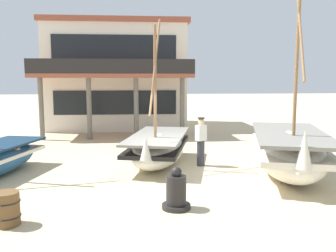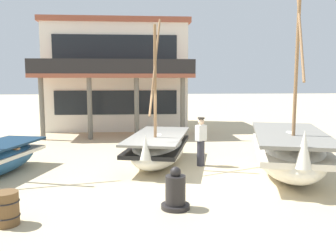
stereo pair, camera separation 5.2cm
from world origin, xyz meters
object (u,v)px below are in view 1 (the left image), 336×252
fisherman_by_hull (201,142)px  wooden_barrel (7,209)px  fishing_boat_centre_large (290,151)px  harbor_building_main (118,75)px  capstan_winch (176,192)px  fishing_boat_near_left (158,148)px

fisherman_by_hull → wooden_barrel: 6.79m
fishing_boat_centre_large → harbor_building_main: size_ratio=0.80×
capstan_winch → wooden_barrel: 3.63m
fishing_boat_near_left → wooden_barrel: fishing_boat_near_left is taller
fishing_boat_centre_large → harbor_building_main: bearing=115.6°
fisherman_by_hull → capstan_winch: fisherman_by_hull is taller
harbor_building_main → fisherman_by_hull: bearing=-72.7°
fisherman_by_hull → wooden_barrel: size_ratio=2.41×
fishing_boat_centre_large → harbor_building_main: fishing_boat_centre_large is taller
fishing_boat_near_left → fisherman_by_hull: 1.51m
fisherman_by_hull → capstan_winch: (-1.29, -4.05, -0.44)m
fishing_boat_near_left → fishing_boat_centre_large: 4.35m
capstan_winch → fishing_boat_near_left: bearing=92.2°
fisherman_by_hull → fishing_boat_near_left: bearing=169.0°
fishing_boat_near_left → fishing_boat_centre_large: (3.98, -1.75, 0.16)m
fisherman_by_hull → capstan_winch: 4.28m
fishing_boat_near_left → capstan_winch: fishing_boat_near_left is taller
fishing_boat_centre_large → capstan_winch: 4.62m
capstan_winch → harbor_building_main: bearing=98.0°
fisherman_by_hull → harbor_building_main: harbor_building_main is taller
capstan_winch → wooden_barrel: bearing=-169.5°
capstan_winch → harbor_building_main: harbor_building_main is taller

